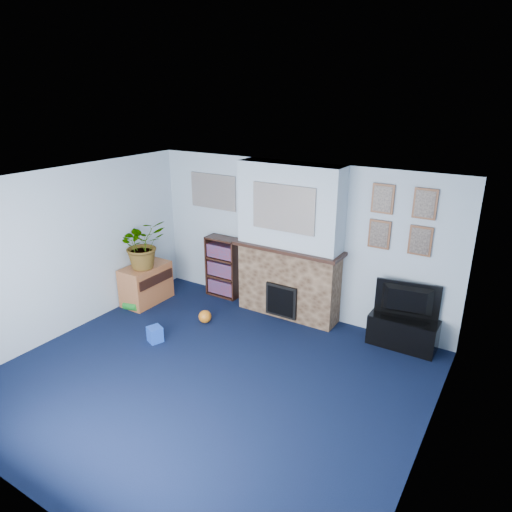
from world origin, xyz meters
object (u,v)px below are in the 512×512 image
Objects in this scene: tv_stand at (403,332)px; television at (407,301)px; sideboard at (146,282)px; bookshelf at (223,268)px.

tv_stand is 0.46m from television.
television is 4.15m from sideboard.
tv_stand is 0.87× the size of bookshelf.
tv_stand is at bearing 11.46° from sideboard.
tv_stand is 1.07× the size of television.
bookshelf is (-3.10, 0.08, 0.28)m from tv_stand.
bookshelf is 1.27× the size of sideboard.
television is at bearing 90.00° from tv_stand.
tv_stand is 1.11× the size of sideboard.
tv_stand is at bearing -1.41° from bookshelf.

